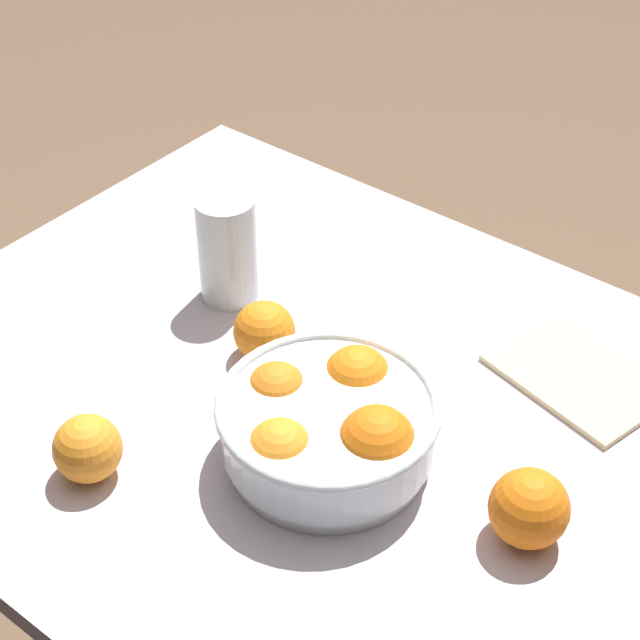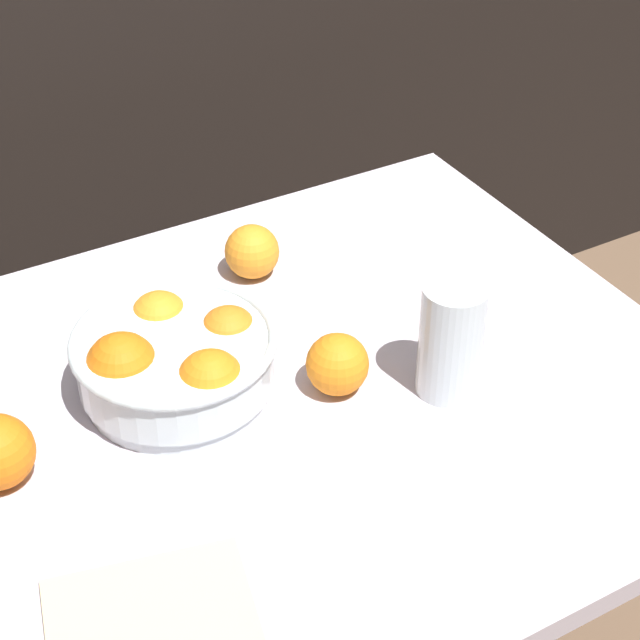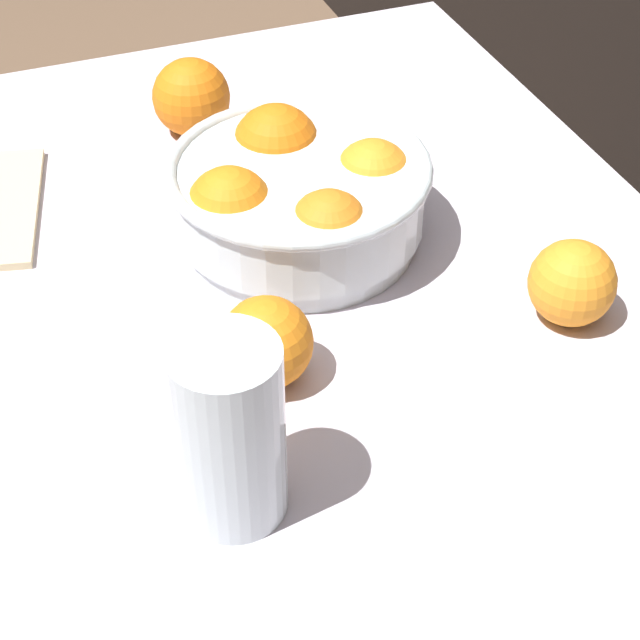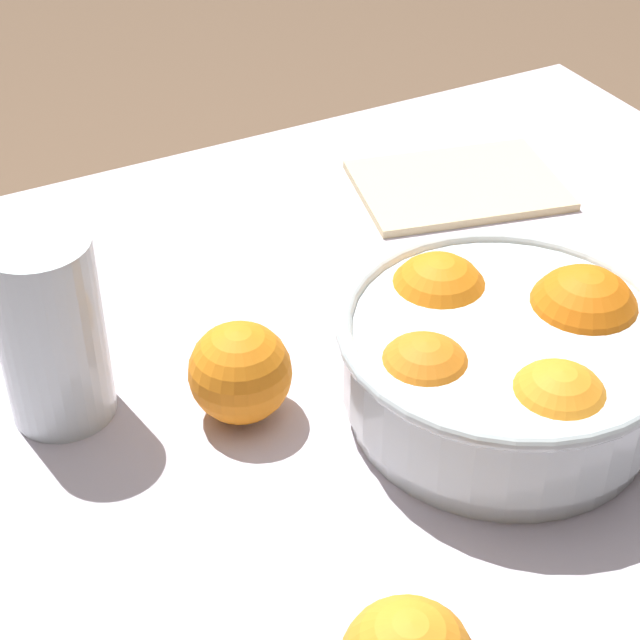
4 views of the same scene
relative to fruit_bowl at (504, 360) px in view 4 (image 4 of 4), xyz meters
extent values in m
cube|color=silver|center=(0.08, -0.07, -0.06)|extent=(1.01, 0.81, 0.03)
cylinder|color=#936B47|center=(-0.36, -0.41, -0.41)|extent=(0.05, 0.05, 0.67)
cylinder|color=silver|center=(0.00, 0.00, -0.04)|extent=(0.22, 0.22, 0.02)
cylinder|color=silver|center=(0.00, 0.00, 0.00)|extent=(0.23, 0.23, 0.06)
torus|color=silver|center=(0.00, 0.00, 0.03)|extent=(0.24, 0.24, 0.01)
sphere|color=orange|center=(0.07, 0.00, 0.01)|extent=(0.07, 0.07, 0.07)
sphere|color=orange|center=(0.01, 0.07, 0.01)|extent=(0.07, 0.07, 0.07)
sphere|color=orange|center=(-0.06, 0.00, 0.01)|extent=(0.08, 0.08, 0.08)
sphere|color=orange|center=(0.01, -0.06, 0.01)|extent=(0.08, 0.08, 0.08)
cylinder|color=#F4A314|center=(0.28, -0.15, 0.00)|extent=(0.07, 0.07, 0.10)
cylinder|color=silver|center=(0.28, -0.15, 0.02)|extent=(0.08, 0.08, 0.14)
sphere|color=orange|center=(0.16, -0.09, -0.01)|extent=(0.07, 0.07, 0.07)
cube|color=beige|center=(-0.15, -0.28, -0.04)|extent=(0.22, 0.18, 0.01)
camera|label=1|loc=(-0.49, 0.64, 0.80)|focal=60.00mm
camera|label=2|loc=(-0.32, -0.91, 0.78)|focal=60.00mm
camera|label=3|loc=(0.75, -0.27, 0.54)|focal=60.00mm
camera|label=4|loc=(0.38, 0.45, 0.47)|focal=60.00mm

